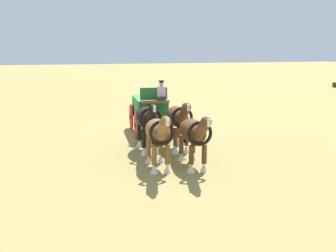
% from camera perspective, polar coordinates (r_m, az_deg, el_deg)
% --- Properties ---
extents(ground_plane, '(220.00, 220.00, 0.00)m').
position_cam_1_polar(ground_plane, '(20.82, -2.64, -1.00)').
color(ground_plane, '#9E8C4C').
extents(show_wagon, '(5.99, 2.33, 2.85)m').
position_cam_1_polar(show_wagon, '(20.47, -2.60, 2.36)').
color(show_wagon, '#236B2D').
rests_on(show_wagon, ground).
extents(draft_horse_rear_near, '(3.13, 1.21, 2.25)m').
position_cam_1_polar(draft_horse_rear_near, '(16.99, 1.42, 1.07)').
color(draft_horse_rear_near, brown).
rests_on(draft_horse_rear_near, ground).
extents(draft_horse_rear_off, '(3.13, 1.25, 2.24)m').
position_cam_1_polar(draft_horse_rear_off, '(16.77, -2.92, 0.91)').
color(draft_horse_rear_off, black).
rests_on(draft_horse_rear_off, ground).
extents(draft_horse_lead_near, '(3.22, 1.22, 2.13)m').
position_cam_1_polar(draft_horse_lead_near, '(14.52, 3.66, -1.00)').
color(draft_horse_lead_near, brown).
rests_on(draft_horse_lead_near, ground).
extents(draft_horse_lead_off, '(2.95, 1.17, 2.18)m').
position_cam_1_polar(draft_horse_lead_off, '(14.24, -1.40, -1.08)').
color(draft_horse_lead_off, brown).
rests_on(draft_horse_lead_off, ground).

